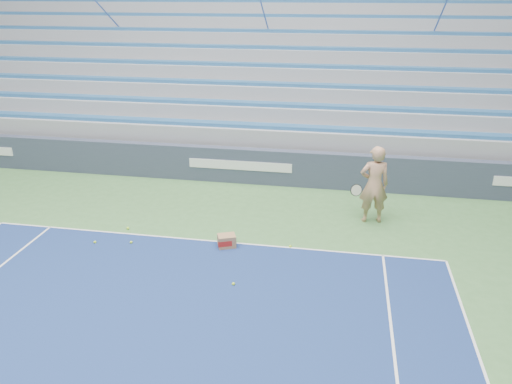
# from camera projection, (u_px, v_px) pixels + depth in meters

# --- Properties ---
(sponsor_barrier) EXTENTS (30.00, 0.32, 1.10)m
(sponsor_barrier) POSITION_uv_depth(u_px,v_px,m) (241.00, 165.00, 15.39)
(sponsor_barrier) COLOR #343C50
(sponsor_barrier) RESTS_ON ground
(bleachers) EXTENTS (31.00, 9.15, 7.30)m
(bleachers) POSITION_uv_depth(u_px,v_px,m) (270.00, 76.00, 19.92)
(bleachers) COLOR gray
(bleachers) RESTS_ON ground
(tennis_player) EXTENTS (1.01, 0.92, 2.04)m
(tennis_player) POSITION_uv_depth(u_px,v_px,m) (374.00, 185.00, 12.60)
(tennis_player) COLOR tan
(tennis_player) RESTS_ON ground
(ball_box) EXTENTS (0.49, 0.44, 0.30)m
(ball_box) POSITION_uv_depth(u_px,v_px,m) (227.00, 241.00, 11.63)
(ball_box) COLOR #986E49
(ball_box) RESTS_ON ground
(tennis_ball_0) EXTENTS (0.07, 0.07, 0.07)m
(tennis_ball_0) POSITION_uv_depth(u_px,v_px,m) (233.00, 284.00, 10.16)
(tennis_ball_0) COLOR #C0EE30
(tennis_ball_0) RESTS_ON ground
(tennis_ball_1) EXTENTS (0.07, 0.07, 0.07)m
(tennis_ball_1) POSITION_uv_depth(u_px,v_px,m) (290.00, 246.00, 11.64)
(tennis_ball_1) COLOR #C0EE30
(tennis_ball_1) RESTS_ON ground
(tennis_ball_2) EXTENTS (0.07, 0.07, 0.07)m
(tennis_ball_2) POSITION_uv_depth(u_px,v_px,m) (128.00, 228.00, 12.52)
(tennis_ball_2) COLOR #C0EE30
(tennis_ball_2) RESTS_ON ground
(tennis_ball_3) EXTENTS (0.07, 0.07, 0.07)m
(tennis_ball_3) POSITION_uv_depth(u_px,v_px,m) (131.00, 242.00, 11.82)
(tennis_ball_3) COLOR #C0EE30
(tennis_ball_3) RESTS_ON ground
(tennis_ball_4) EXTENTS (0.07, 0.07, 0.07)m
(tennis_ball_4) POSITION_uv_depth(u_px,v_px,m) (95.00, 242.00, 11.83)
(tennis_ball_4) COLOR #C0EE30
(tennis_ball_4) RESTS_ON ground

